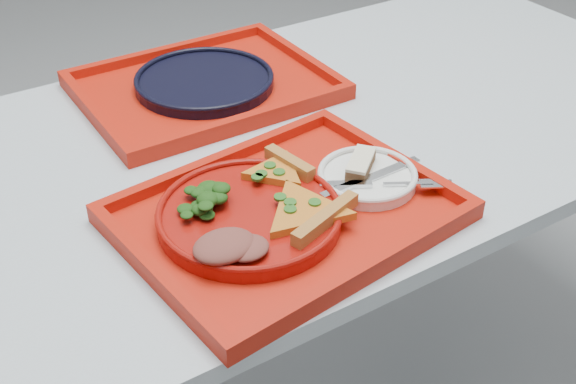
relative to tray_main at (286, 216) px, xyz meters
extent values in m
cube|color=#A9B5BE|center=(0.17, 0.21, -0.02)|extent=(1.60, 0.80, 0.03)
cylinder|color=gray|center=(0.89, 0.53, -0.40)|extent=(0.05, 0.05, 0.72)
cube|color=#B21809|center=(0.00, 0.00, 0.00)|extent=(0.49, 0.40, 0.01)
cube|color=#B21809|center=(0.08, 0.42, 0.00)|extent=(0.45, 0.35, 0.01)
cylinder|color=maroon|center=(-0.06, 0.01, 0.02)|extent=(0.26, 0.26, 0.02)
cylinder|color=white|center=(0.14, 0.00, 0.01)|extent=(0.15, 0.15, 0.01)
cylinder|color=black|center=(0.08, 0.42, 0.01)|extent=(0.26, 0.26, 0.02)
ellipsoid|color=black|center=(-0.10, 0.05, 0.04)|extent=(0.08, 0.07, 0.04)
ellipsoid|color=brown|center=(-0.13, -0.05, 0.04)|extent=(0.08, 0.07, 0.03)
cube|color=#4C3019|center=(0.15, 0.02, 0.03)|extent=(0.08, 0.07, 0.02)
cube|color=beige|center=(0.15, 0.02, 0.04)|extent=(0.08, 0.07, 0.01)
cube|color=silver|center=(0.14, -0.01, 0.02)|extent=(0.19, 0.02, 0.01)
cube|color=silver|center=(0.15, -0.03, 0.02)|extent=(0.17, 0.11, 0.01)
camera|label=1|loc=(-0.44, -0.70, 0.63)|focal=45.00mm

